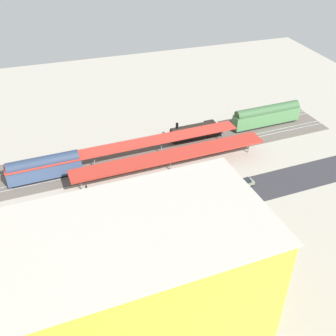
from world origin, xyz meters
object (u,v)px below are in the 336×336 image
parked_car_2 (183,195)px  box_truck_1 (86,253)px  parked_car_1 (214,189)px  street_tree_4 (95,229)px  platform_canopy_near (170,156)px  locomotive (196,131)px  parked_car_0 (245,183)px  street_tree_0 (184,209)px  freight_coach_far (44,167)px  traffic_light (87,196)px  street_tree_2 (124,216)px  parked_car_3 (158,202)px  platform_canopy_far (128,146)px  box_truck_0 (172,229)px  passenger_coach (267,115)px  street_tree_1 (92,221)px  construction_building (139,278)px

parked_car_2 → box_truck_1: box_truck_1 is taller
parked_car_1 → street_tree_4: size_ratio=0.65×
platform_canopy_near → locomotive: locomotive is taller
parked_car_0 → parked_car_1: 7.42m
parked_car_1 → street_tree_0: (10.05, 7.89, 3.49)m
freight_coach_far → traffic_light: (-7.56, 15.35, 1.64)m
locomotive → parked_car_0: bearing=96.3°
street_tree_2 → platform_canopy_near: bearing=-129.0°
locomotive → street_tree_4: 45.72m
parked_car_1 → parked_car_3: bearing=1.6°
locomotive → parked_car_2: size_ratio=3.15×
platform_canopy_far → box_truck_0: 28.08m
traffic_light → passenger_coach: bearing=-157.4°
platform_canopy_near → locomotive: (-11.26, -12.38, -2.08)m
box_truck_0 → street_tree_0: street_tree_0 is taller
street_tree_1 → platform_canopy_far: bearing=-116.6°
platform_canopy_near → parked_car_0: bearing=141.4°
platform_canopy_far → parked_car_1: bearing=129.2°
box_truck_1 → street_tree_1: street_tree_1 is taller
platform_canopy_near → passenger_coach: passenger_coach is taller
parked_car_1 → construction_building: size_ratio=0.13×
passenger_coach → street_tree_4: size_ratio=2.75×
street_tree_2 → traffic_light: (5.38, -9.26, -0.96)m
parked_car_3 → street_tree_2: bearing=40.9°
street_tree_0 → box_truck_0: bearing=32.2°
locomotive → parked_car_2: (12.06, 23.13, -1.17)m
box_truck_0 → street_tree_4: 14.72m
street_tree_1 → street_tree_2: size_ratio=1.07×
platform_canopy_near → platform_canopy_far: 10.96m
locomotive → passenger_coach: size_ratio=0.70×
parked_car_2 → parked_car_3: bearing=5.9°
parked_car_1 → box_truck_0: size_ratio=0.51×
box_truck_0 → box_truck_1: (16.53, 1.11, 0.01)m
parked_car_2 → construction_building: construction_building is taller
street_tree_0 → street_tree_2: street_tree_2 is taller
platform_canopy_near → street_tree_2: size_ratio=5.88×
freight_coach_far → street_tree_0: size_ratio=2.58×
street_tree_1 → parked_car_0: bearing=-167.9°
box_truck_1 → street_tree_4: (-2.21, -2.01, 3.26)m
street_tree_1 → street_tree_2: (-5.90, 0.26, -0.16)m
platform_canopy_far → locomotive: (-19.59, -5.26, -2.29)m
box_truck_1 → traffic_light: size_ratio=1.20×
passenger_coach → street_tree_1: bearing=30.1°
parked_car_3 → traffic_light: traffic_light is taller
parked_car_2 → parked_car_1: bearing=178.2°
parked_car_1 → street_tree_0: street_tree_0 is taller
box_truck_1 → street_tree_0: size_ratio=1.32×
platform_canopy_far → parked_car_1: (-14.77, 18.10, -3.44)m
passenger_coach → box_truck_0: (38.93, 33.18, -1.56)m
box_truck_1 → traffic_light: 12.91m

